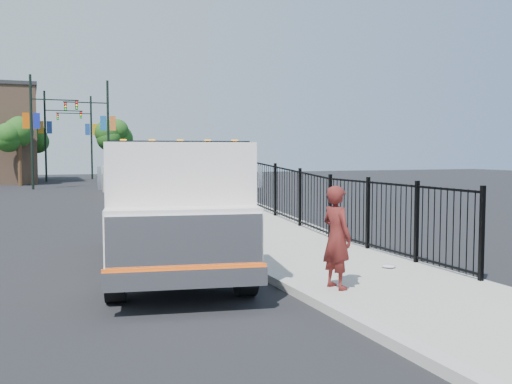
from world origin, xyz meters
name	(u,v)px	position (x,y,z in m)	size (l,w,h in m)	color
ground	(272,280)	(0.00, 0.00, 0.00)	(120.00, 120.00, 0.00)	black
sidewalk	(411,291)	(1.93, -2.00, 0.06)	(3.55, 12.00, 0.12)	#9E998E
curb	(318,300)	(0.00, -2.00, 0.08)	(0.30, 12.00, 0.16)	#ADAAA3
ramp	(181,207)	(2.12, 16.00, 0.00)	(3.95, 24.00, 1.70)	#9E998E
iron_fence	(237,193)	(3.55, 12.00, 0.90)	(0.10, 28.00, 1.80)	black
truck	(173,197)	(-1.55, 2.08, 1.59)	(4.06, 8.60, 2.83)	black
worker	(337,237)	(0.64, -1.51, 1.06)	(0.69, 0.45, 1.88)	#591A17
debris	(389,266)	(2.62, -0.29, 0.16)	(0.30, 0.30, 0.08)	silver
light_pole_0	(36,127)	(-4.10, 32.37, 4.36)	(3.77, 0.22, 8.00)	black
light_pole_1	(104,129)	(0.69, 33.90, 4.36)	(3.78, 0.22, 8.00)	black
light_pole_2	(49,132)	(-2.96, 43.29, 4.36)	(3.78, 0.22, 8.00)	black
light_pole_3	(88,134)	(0.69, 46.66, 4.36)	(3.78, 0.22, 8.00)	black
tree_0	(19,135)	(-5.29, 37.11, 3.93)	(2.36, 2.36, 5.18)	#382314
tree_1	(111,138)	(2.19, 41.84, 3.92)	(2.30, 2.30, 5.15)	#382314
tree_2	(33,139)	(-4.30, 49.88, 3.95)	(2.72, 2.72, 5.36)	#382314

